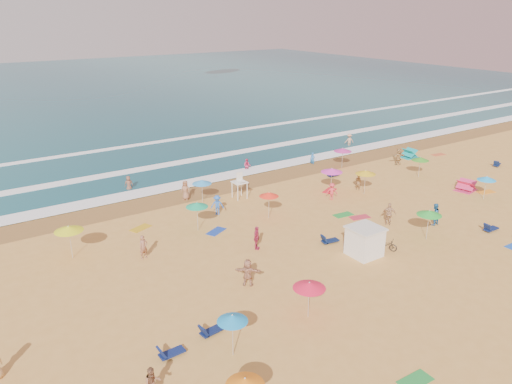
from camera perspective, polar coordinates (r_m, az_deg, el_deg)
ground at (r=40.38m, az=7.32°, el=-3.86°), size 220.00×220.00×0.00m
ocean at (r=115.40m, az=-21.47°, el=10.68°), size 220.00×140.00×0.18m
wet_sand at (r=49.75m, az=-2.08°, el=1.01°), size 220.00×220.00×0.00m
surf_foam at (r=57.07m, az=-6.76°, el=3.51°), size 200.00×18.70×0.05m
cabana at (r=35.89m, az=12.30°, el=-5.61°), size 2.00×2.00×2.00m
cabana_roof at (r=35.45m, az=12.43°, el=-4.06°), size 2.20×2.20×0.12m
bicycle at (r=37.25m, az=14.63°, el=-5.80°), size 1.23×1.72×0.86m
lifeguard_stand at (r=45.50m, az=-1.89°, el=0.54°), size 1.20×1.20×2.10m
beach_umbrellas at (r=39.81m, az=7.55°, el=-0.97°), size 65.07×26.04×0.67m
loungers at (r=43.46m, az=17.75°, el=-2.67°), size 44.93×17.62×0.34m
towels at (r=40.61m, az=11.02°, el=-3.91°), size 45.52×25.10×0.03m
popup_tents at (r=56.29m, az=19.78°, el=2.73°), size 6.68×12.44×1.20m
beachgoers at (r=43.48m, az=4.26°, el=-0.79°), size 44.70×28.15×2.10m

